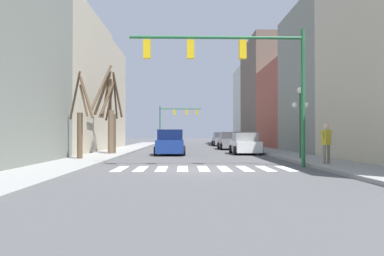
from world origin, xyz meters
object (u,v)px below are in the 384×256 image
Objects in this scene: traffic_signal_far at (176,116)px; car_parked_right_mid at (170,143)px; car_parked_left_mid at (245,144)px; street_tree_right_near at (112,117)px; street_lamp_right_corner at (300,108)px; pedestrian_on_right_sidewalk at (326,140)px; car_driving_away_lane at (170,141)px; car_at_intersection at (230,141)px; traffic_signal_near at (238,63)px; car_parked_right_far at (220,140)px; street_tree_left_near at (108,113)px; street_tree_left_mid at (81,122)px.

traffic_signal_far is 1.60× the size of car_parked_right_mid.
car_parked_left_mid is 9.92m from street_tree_right_near.
pedestrian_on_right_sidewalk is (-0.04, -3.89, -1.76)m from street_lamp_right_corner.
car_driving_away_lane is 5.81m from car_at_intersection.
car_driving_away_lane is (-0.03, -22.76, -3.52)m from traffic_signal_far.
pedestrian_on_right_sidewalk is at bearing 21.86° from car_driving_away_lane.
car_at_intersection is (-2.04, 15.44, -2.19)m from street_lamp_right_corner.
traffic_signal_near reaches higher than car_parked_left_mid.
traffic_signal_near is 1.64× the size of car_parked_right_far.
car_driving_away_lane is 11.94m from car_parked_right_far.
street_tree_right_near is (-9.58, -9.57, 1.94)m from car_at_intersection.
car_parked_right_far is (5.91, 10.37, -0.05)m from car_driving_away_lane.
car_parked_left_mid is (0.08, -8.46, -0.04)m from car_at_intersection.
street_lamp_right_corner is 0.65× the size of street_tree_left_near.
street_tree_left_near is (-0.24, -0.31, 0.25)m from street_tree_right_near.
car_at_intersection reaches higher than car_parked_left_mid.
street_lamp_right_corner reaches higher than car_driving_away_lane.
street_lamp_right_corner is 0.97× the size of car_parked_left_mid.
street_tree_right_near is at bearing 153.18° from street_lamp_right_corner.
traffic_signal_far is 1.43× the size of car_at_intersection.
pedestrian_on_right_sidewalk is (7.81, -19.46, 0.39)m from car_driving_away_lane.
street_tree_left_near is (-4.05, -32.77, -1.37)m from traffic_signal_far.
traffic_signal_far is 1.45× the size of car_driving_away_lane.
car_driving_away_lane is 16.27m from street_tree_left_mid.
car_parked_right_mid is 0.71× the size of street_tree_right_near.
car_at_intersection is at bearing 0.53° from car_parked_left_mid.
car_at_intersection is at bearing -117.20° from pedestrian_on_right_sidewalk.
traffic_signal_far is 33.04m from street_tree_left_near.
car_parked_left_mid is at bearing 34.40° from car_driving_away_lane.
traffic_signal_near is at bearing -52.04° from street_tree_right_near.
car_driving_away_lane is at bearing 88.70° from car_at_intersection.
street_tree_right_near is (-9.68, -20.07, 1.94)m from car_parked_right_far.
car_driving_away_lane is at bearing 150.33° from car_parked_right_far.
street_tree_left_mid is (-10.17, -15.48, 1.37)m from car_at_intersection.
traffic_signal_near is 1.95× the size of car_parked_right_mid.
pedestrian_on_right_sidewalk is at bearing -79.57° from traffic_signal_far.
street_tree_left_mid is at bearing -50.64° from pedestrian_on_right_sidewalk.
pedestrian_on_right_sidewalk is at bearing -90.56° from street_lamp_right_corner.
car_parked_left_mid is 0.67× the size of street_tree_left_near.
traffic_signal_near reaches higher than car_parked_right_far.
traffic_signal_far is 1.14× the size of street_tree_right_near.
pedestrian_on_right_sidewalk is 15.23m from street_tree_left_near.
car_driving_away_lane reaches higher than car_parked_left_mid.
car_parked_right_mid is at bearing -86.28° from pedestrian_on_right_sidewalk.
car_parked_right_far is 29.89m from pedestrian_on_right_sidewalk.
traffic_signal_near reaches higher than pedestrian_on_right_sidewalk.
street_tree_left_mid reaches higher than car_parked_right_far.
car_parked_left_mid is at bearing 99.50° from car_parked_right_mid.
car_parked_right_mid is 4.55m from street_tree_right_near.
car_parked_right_mid is at bearing 6.45° from street_tree_left_near.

